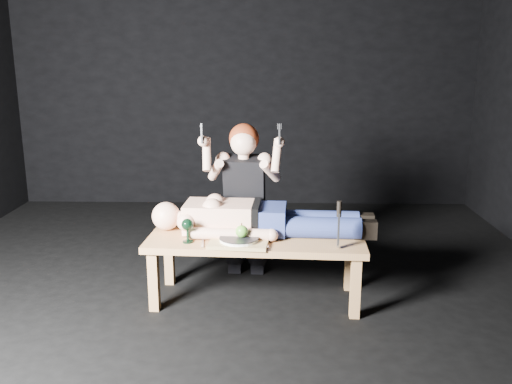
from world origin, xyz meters
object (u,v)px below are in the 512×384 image
Objects in this scene: carving_knife at (339,225)px; lying_man at (263,215)px; kneeling_woman at (246,198)px; table at (256,268)px; serving_tray at (239,242)px; goblet at (188,231)px.

lying_man is at bearing 149.94° from carving_knife.
lying_man is at bearing -65.64° from kneeling_woman.
kneeling_woman reaches higher than table.
table is 0.60m from kneeling_woman.
lying_man is 3.68× the size of serving_tray.
goblet is at bearing 175.93° from serving_tray.
kneeling_woman is 7.48× the size of goblet.
kneeling_woman is (-0.09, 0.46, 0.38)m from table.
serving_tray is (-0.02, -0.60, -0.14)m from kneeling_woman.
table is 0.68m from carving_knife.
carving_knife is (0.63, -0.07, 0.14)m from serving_tray.
serving_tray is at bearing 176.71° from carving_knife.
goblet is at bearing 177.55° from carving_knife.
carving_knife reaches higher than table.
table is 0.55m from goblet.
lying_man is at bearing 57.38° from serving_tray.
goblet is (-0.49, -0.22, -0.05)m from lying_man.
kneeling_woman is 0.68m from goblet.
goblet reaches higher than table.
serving_tray is at bearing -124.07° from table.
carving_knife is at bearing -5.64° from goblet.
lying_man is 0.54m from goblet.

